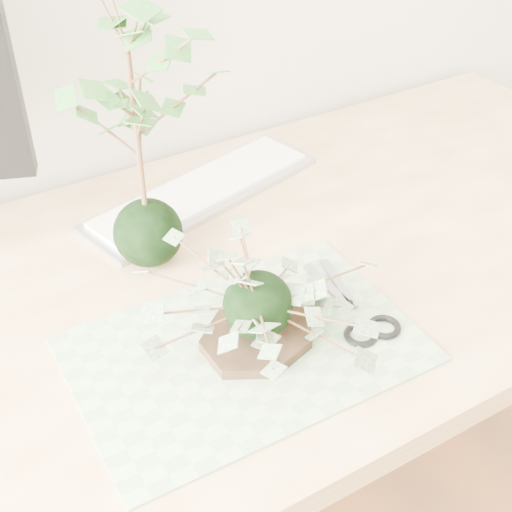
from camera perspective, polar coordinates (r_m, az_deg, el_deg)
name	(u,v)px	position (r m, az deg, el deg)	size (l,w,h in m)	color
desk	(235,320)	(1.07, -1.65, -5.16)	(1.60, 0.70, 0.74)	#E0BD87
cutting_mat	(245,349)	(0.90, -0.85, -7.44)	(0.42, 0.28, 0.00)	gray
stone_dish	(258,335)	(0.90, 0.16, -6.37)	(0.16, 0.16, 0.01)	black
ivy_kokedama	(258,279)	(0.84, 0.17, -1.88)	(0.32, 0.32, 0.17)	black
maple_kokedama	(130,72)	(0.90, -10.06, 14.26)	(0.22, 0.22, 0.41)	black
keyboard	(203,191)	(1.17, -4.28, 5.18)	(0.44, 0.22, 0.02)	#ADACB7
scissors	(365,319)	(0.94, 8.71, -5.02)	(0.08, 0.18, 0.01)	gray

